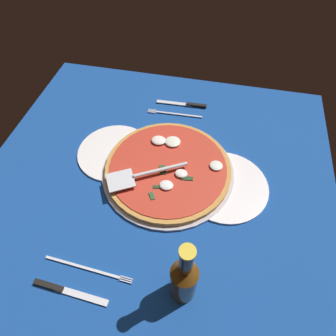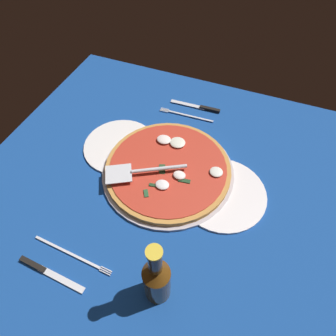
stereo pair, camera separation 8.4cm
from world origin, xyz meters
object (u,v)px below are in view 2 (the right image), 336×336
object	(u,v)px
dinner_plate_right	(222,194)
dinner_plate_left	(120,146)
pizza	(168,168)
place_setting_near	(59,264)
beer_bottle	(157,279)
place_setting_far	(193,112)
pizza_server	(140,171)

from	to	relation	value
dinner_plate_right	dinner_plate_left	bearing A→B (deg)	170.97
pizza	place_setting_near	distance (cm)	37.69
dinner_plate_left	place_setting_near	bearing A→B (deg)	-84.74
place_setting_near	beer_bottle	bearing A→B (deg)	9.98
place_setting_far	beer_bottle	distance (cm)	61.22
dinner_plate_left	pizza	world-z (taller)	pizza
place_setting_near	beer_bottle	distance (cm)	25.75
dinner_plate_right	place_setting_far	xyz separation A→B (cm)	(-18.19, 29.25, -0.15)
dinner_plate_right	pizza	bearing A→B (deg)	174.10
dinner_plate_left	pizza	xyz separation A→B (cm)	(17.66, -3.73, 1.63)
place_setting_far	pizza_server	bearing A→B (deg)	79.85
dinner_plate_left	pizza_server	world-z (taller)	pizza_server
dinner_plate_left	place_setting_near	xyz separation A→B (cm)	(3.56, -38.64, -0.15)
dinner_plate_left	pizza_server	distance (cm)	15.33
dinner_plate_right	pizza	distance (cm)	16.90
pizza_server	beer_bottle	xyz separation A→B (cm)	(16.19, -26.45, 4.30)
place_setting_near	pizza_server	bearing A→B (deg)	77.95
dinner_plate_left	beer_bottle	size ratio (longest dim) A/B	0.98
dinner_plate_left	beer_bottle	bearing A→B (deg)	-52.22
pizza	pizza_server	bearing A→B (deg)	-137.84
place_setting_near	place_setting_far	size ratio (longest dim) A/B	1.14
dinner_plate_left	place_setting_far	distance (cm)	28.78
pizza	place_setting_far	world-z (taller)	pizza
beer_bottle	place_setting_near	bearing A→B (deg)	-173.15
place_setting_far	pizza	bearing A→B (deg)	90.94
pizza	place_setting_far	size ratio (longest dim) A/B	1.78
place_setting_near	place_setting_far	bearing A→B (deg)	81.68
dinner_plate_right	pizza_server	distance (cm)	23.54
pizza	place_setting_near	size ratio (longest dim) A/B	1.56
dinner_plate_left	dinner_plate_right	size ratio (longest dim) A/B	0.93
pizza_server	place_setting_near	bearing A→B (deg)	45.67
dinner_plate_left	place_setting_near	world-z (taller)	place_setting_near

